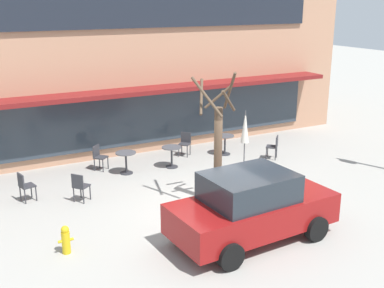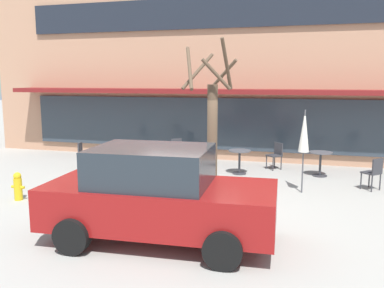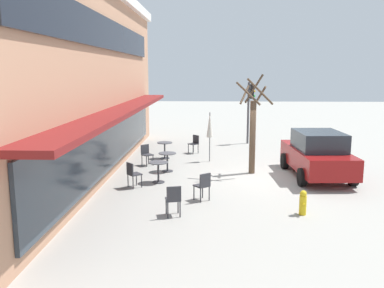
% 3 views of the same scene
% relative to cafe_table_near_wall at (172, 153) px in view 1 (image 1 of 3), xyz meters
% --- Properties ---
extents(ground_plane, '(80.00, 80.00, 0.00)m').
position_rel_cafe_table_near_wall_xyz_m(ground_plane, '(-0.68, -3.91, -0.52)').
color(ground_plane, '#9E9B93').
extents(building_facade, '(19.92, 9.10, 7.37)m').
position_rel_cafe_table_near_wall_xyz_m(building_facade, '(-0.68, 6.05, 3.17)').
color(building_facade, tan).
rests_on(building_facade, ground).
extents(cafe_table_near_wall, '(0.70, 0.70, 0.76)m').
position_rel_cafe_table_near_wall_xyz_m(cafe_table_near_wall, '(0.00, 0.00, 0.00)').
color(cafe_table_near_wall, '#333338').
rests_on(cafe_table_near_wall, ground).
extents(cafe_table_streetside, '(0.70, 0.70, 0.76)m').
position_rel_cafe_table_near_wall_xyz_m(cafe_table_streetside, '(2.46, 0.37, 0.00)').
color(cafe_table_streetside, '#333338').
rests_on(cafe_table_streetside, ground).
extents(cafe_table_by_tree, '(0.70, 0.70, 0.76)m').
position_rel_cafe_table_near_wall_xyz_m(cafe_table_by_tree, '(-1.66, 0.16, 0.00)').
color(cafe_table_by_tree, '#333338').
rests_on(cafe_table_by_tree, ground).
extents(patio_umbrella_green_folded, '(0.28, 0.28, 2.20)m').
position_rel_cafe_table_near_wall_xyz_m(patio_umbrella_green_folded, '(1.94, -1.70, 1.11)').
color(patio_umbrella_green_folded, '#4C4C51').
rests_on(patio_umbrella_green_folded, ground).
extents(cafe_chair_0, '(0.57, 0.57, 0.89)m').
position_rel_cafe_table_near_wall_xyz_m(cafe_chair_0, '(1.06, 1.01, 0.01)').
color(cafe_chair_0, '#333338').
rests_on(cafe_chair_0, ground).
extents(cafe_chair_1, '(0.56, 0.56, 0.89)m').
position_rel_cafe_table_near_wall_xyz_m(cafe_chair_1, '(-2.36, 0.96, 0.01)').
color(cafe_chair_1, '#333338').
rests_on(cafe_chair_1, ground).
extents(cafe_chair_2, '(0.57, 0.57, 0.89)m').
position_rel_cafe_table_near_wall_xyz_m(cafe_chair_2, '(3.79, -0.95, 0.01)').
color(cafe_chair_2, '#333338').
rests_on(cafe_chair_2, ground).
extents(cafe_chair_3, '(0.48, 0.48, 0.89)m').
position_rel_cafe_table_near_wall_xyz_m(cafe_chair_3, '(-5.14, -0.69, 0.01)').
color(cafe_chair_3, '#333338').
rests_on(cafe_chair_3, ground).
extents(cafe_chair_4, '(0.56, 0.56, 0.89)m').
position_rel_cafe_table_near_wall_xyz_m(cafe_chair_4, '(-3.71, -1.49, 0.01)').
color(cafe_chair_4, '#333338').
rests_on(cafe_chair_4, ground).
extents(parked_sedan, '(4.29, 2.19, 1.76)m').
position_rel_cafe_table_near_wall_xyz_m(parked_sedan, '(-0.59, -5.77, 0.36)').
color(parked_sedan, maroon).
rests_on(parked_sedan, ground).
extents(street_tree, '(1.28, 1.44, 3.88)m').
position_rel_cafe_table_near_wall_xyz_m(street_tree, '(-0.14, -3.36, 1.24)').
color(street_tree, brown).
rests_on(street_tree, ground).
extents(fire_hydrant, '(0.36, 0.20, 0.71)m').
position_rel_cafe_table_near_wall_xyz_m(fire_hydrant, '(-4.84, -4.30, -0.16)').
color(fire_hydrant, gold).
rests_on(fire_hydrant, ground).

